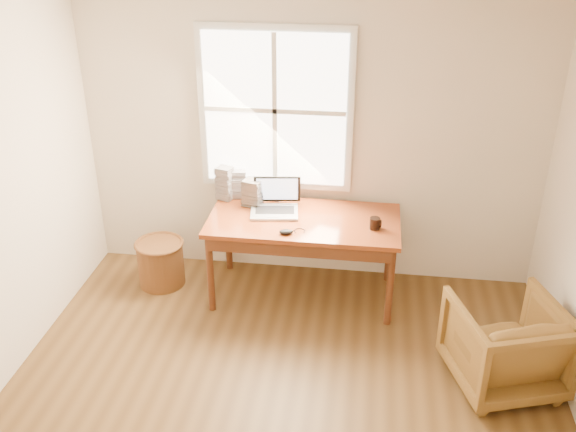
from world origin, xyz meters
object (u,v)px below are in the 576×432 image
wicker_stool (161,263)px  coffee_mug (375,223)px  armchair (505,344)px  cd_stack_a (239,183)px  desk (304,221)px  laptop (274,199)px

wicker_stool → coffee_mug: 1.97m
armchair → cd_stack_a: 2.58m
wicker_stool → cd_stack_a: 1.01m
wicker_stool → coffee_mug: size_ratio=4.26×
desk → laptop: laptop is taller
wicker_stool → laptop: (1.03, 0.05, 0.68)m
armchair → coffee_mug: bearing=-59.2°
coffee_mug → cd_stack_a: 1.29m
coffee_mug → cd_stack_a: cd_stack_a is taller
laptop → cd_stack_a: (-0.37, 0.29, -0.00)m
desk → armchair: desk is taller
laptop → cd_stack_a: bearing=133.7°
laptop → wicker_stool: bearing=175.2°
wicker_stool → coffee_mug: bearing=-3.0°
desk → cd_stack_a: bearing=151.1°
desk → wicker_stool: desk is taller
armchair → wicker_stool: (-2.84, 0.94, -0.13)m
armchair → laptop: (-1.81, 0.99, 0.55)m
armchair → laptop: laptop is taller
desk → coffee_mug: (0.59, -0.10, 0.07)m
cd_stack_a → desk: bearing=-28.9°
armchair → cd_stack_a: size_ratio=2.79×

